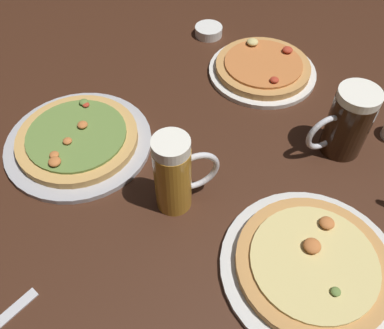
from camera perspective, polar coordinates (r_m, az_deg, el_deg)
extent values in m
cube|color=#3D2114|center=(0.89, 0.00, -1.44)|extent=(2.40, 2.40, 0.03)
cylinder|color=silver|center=(0.78, 16.17, -13.64)|extent=(0.32, 0.32, 0.01)
cylinder|color=tan|center=(0.76, 16.42, -13.15)|extent=(0.27, 0.27, 0.02)
cylinder|color=#DBC67A|center=(0.75, 16.62, -12.74)|extent=(0.22, 0.22, 0.01)
ellipsoid|color=#C67038|center=(0.79, 18.23, -7.71)|extent=(0.03, 0.03, 0.01)
ellipsoid|color=#C67038|center=(0.75, 16.35, -10.77)|extent=(0.03, 0.03, 0.02)
ellipsoid|color=olive|center=(0.73, 19.34, -16.31)|extent=(0.02, 0.02, 0.01)
cylinder|color=#B2B2B7|center=(0.95, -15.42, 2.92)|extent=(0.32, 0.32, 0.01)
cylinder|color=tan|center=(0.94, -15.61, 3.54)|extent=(0.27, 0.27, 0.02)
cylinder|color=olive|center=(0.93, -15.76, 4.04)|extent=(0.22, 0.22, 0.01)
ellipsoid|color=#C67038|center=(0.91, -16.91, 3.15)|extent=(0.02, 0.02, 0.01)
ellipsoid|color=#C67038|center=(0.94, -14.97, 5.36)|extent=(0.02, 0.02, 0.01)
ellipsoid|color=#C67038|center=(0.89, -18.59, 1.28)|extent=(0.02, 0.02, 0.01)
ellipsoid|color=#C67038|center=(0.88, -18.53, 0.39)|extent=(0.03, 0.03, 0.01)
ellipsoid|color=olive|center=(0.99, -14.81, 8.37)|extent=(0.02, 0.02, 0.01)
ellipsoid|color=#B73823|center=(0.99, -14.51, 8.04)|extent=(0.02, 0.02, 0.01)
cylinder|color=silver|center=(1.12, 9.70, 12.58)|extent=(0.28, 0.28, 0.01)
cylinder|color=tan|center=(1.11, 9.80, 13.19)|extent=(0.24, 0.24, 0.02)
cylinder|color=#C67038|center=(1.10, 9.89, 13.68)|extent=(0.20, 0.20, 0.01)
ellipsoid|color=#B73823|center=(1.14, 13.13, 15.25)|extent=(0.03, 0.03, 0.01)
ellipsoid|color=#DBC67A|center=(1.15, 8.40, 16.47)|extent=(0.03, 0.03, 0.02)
ellipsoid|color=#B73823|center=(1.04, 11.38, 11.46)|extent=(0.02, 0.02, 0.01)
cylinder|color=#B27A23|center=(0.76, -2.68, -1.93)|extent=(0.07, 0.07, 0.15)
cylinder|color=white|center=(0.69, -2.95, 2.55)|extent=(0.07, 0.07, 0.02)
torus|color=silver|center=(0.77, 0.62, -0.96)|extent=(0.10, 0.04, 0.10)
cylinder|color=black|center=(0.92, 20.82, 5.18)|extent=(0.09, 0.09, 0.14)
cylinder|color=white|center=(0.87, 22.28, 8.83)|extent=(0.09, 0.09, 0.02)
torus|color=silver|center=(0.89, 18.02, 4.24)|extent=(0.09, 0.04, 0.09)
cylinder|color=white|center=(1.24, 2.32, 18.04)|extent=(0.08, 0.08, 0.03)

